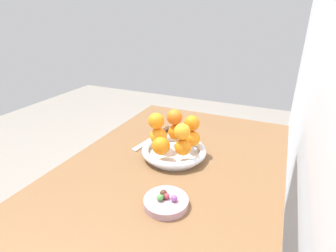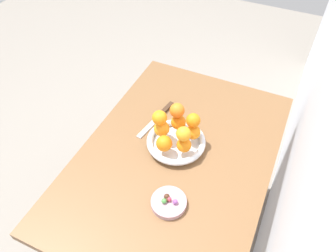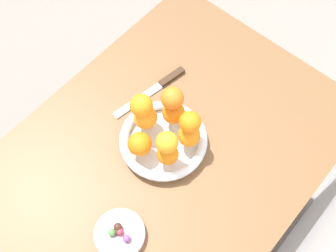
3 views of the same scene
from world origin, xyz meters
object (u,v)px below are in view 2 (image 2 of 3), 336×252
object	(u,v)px
candy_ball_4	(167,200)
candy_dish	(169,203)
orange_5	(184,134)
dining_table	(176,168)
orange_3	(178,122)
orange_7	(193,120)
orange_1	(184,145)
knife	(159,116)
candy_ball_3	(175,202)
orange_8	(177,110)
fruit_bowl	(176,142)
orange_2	(193,132)
candy_ball_1	(169,199)
orange_4	(162,129)
orange_0	(164,143)
candy_ball_0	(167,197)
candy_ball_2	(164,201)
orange_6	(160,118)

from	to	relation	value
candy_ball_4	candy_dish	bearing A→B (deg)	109.38
orange_5	candy_ball_4	size ratio (longest dim) A/B	3.71
dining_table	candy_dish	xyz separation A→B (m)	(0.22, 0.07, 0.10)
orange_3	orange_7	world-z (taller)	orange_7
orange_1	knife	xyz separation A→B (m)	(-0.16, -0.19, -0.06)
candy_ball_3	orange_8	bearing A→B (deg)	-157.37
orange_1	orange_8	bearing A→B (deg)	-144.20
fruit_bowl	orange_8	world-z (taller)	orange_8
orange_1	orange_2	size ratio (longest dim) A/B	0.97
orange_2	orange_8	bearing A→B (deg)	-108.80
dining_table	candy_ball_1	size ratio (longest dim) A/B	64.77
candy_dish	orange_4	bearing A→B (deg)	-150.21
orange_0	candy_ball_1	size ratio (longest dim) A/B	3.85
orange_2	orange_5	size ratio (longest dim) A/B	1.04
orange_0	orange_3	size ratio (longest dim) A/B	1.03
orange_7	candy_ball_0	bearing A→B (deg)	4.48
dining_table	candy_ball_0	xyz separation A→B (m)	(0.21, 0.06, 0.12)
orange_8	candy_ball_3	world-z (taller)	orange_8
orange_5	candy_ball_1	world-z (taller)	orange_5
orange_3	candy_ball_4	distance (m)	0.35
fruit_bowl	candy_ball_1	size ratio (longest dim) A/B	14.52
orange_5	knife	distance (m)	0.27
orange_1	candy_ball_2	bearing A→B (deg)	5.68
candy_dish	orange_0	size ratio (longest dim) A/B	1.99
fruit_bowl	knife	xyz separation A→B (m)	(-0.12, -0.14, -0.02)
orange_1	orange_3	bearing A→B (deg)	-146.55
fruit_bowl	candy_ball_1	distance (m)	0.28
orange_1	orange_8	xyz separation A→B (m)	(-0.11, -0.08, 0.07)
orange_5	candy_dish	bearing A→B (deg)	10.42
fruit_bowl	orange_1	world-z (taller)	orange_1
orange_4	candy_ball_4	xyz separation A→B (m)	(0.27, 0.15, -0.04)
dining_table	orange_4	bearing A→B (deg)	-118.86
candy_ball_1	orange_5	bearing A→B (deg)	-169.39
orange_8	candy_ball_0	size ratio (longest dim) A/B	2.92
knife	orange_2	bearing A→B (deg)	66.82
orange_4	orange_1	bearing A→B (deg)	70.62
orange_8	orange_7	bearing A→B (deg)	74.63
orange_6	knife	bearing A→B (deg)	-152.61
candy_ball_1	orange_7	bearing A→B (deg)	-173.50
orange_0	candy_ball_0	xyz separation A→B (m)	(0.19, 0.10, -0.04)
orange_2	dining_table	bearing A→B (deg)	-23.62
orange_2	candy_ball_3	distance (m)	0.31
orange_0	orange_1	xyz separation A→B (m)	(-0.03, 0.07, -0.00)
orange_8	candy_ball_0	bearing A→B (deg)	17.52
fruit_bowl	orange_4	size ratio (longest dim) A/B	3.72
dining_table	candy_ball_2	xyz separation A→B (m)	(0.23, 0.05, 0.12)
orange_1	orange_3	distance (m)	0.12
dining_table	knife	world-z (taller)	knife
orange_0	candy_ball_4	world-z (taller)	orange_0
orange_4	candy_ball_1	xyz separation A→B (m)	(0.27, 0.15, -0.04)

